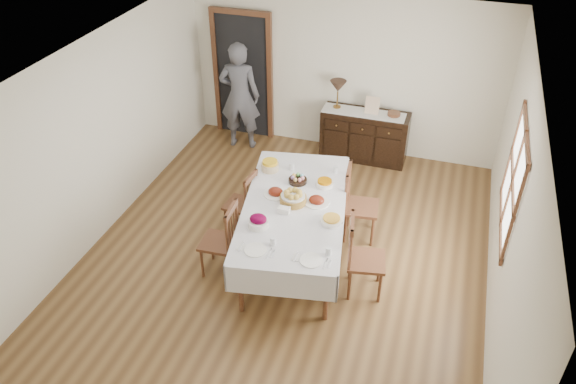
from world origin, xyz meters
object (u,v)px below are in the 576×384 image
(chair_right_far, at_px, (357,203))
(person, at_px, (240,93))
(table_lamp, at_px, (338,87))
(chair_left_far, at_px, (243,202))
(dining_table, at_px, (294,211))
(chair_left_near, at_px, (222,239))
(sideboard, at_px, (364,136))
(chair_right_near, at_px, (362,256))

(chair_right_far, xyz_separation_m, person, (-2.36, 1.82, 0.43))
(chair_right_far, xyz_separation_m, table_lamp, (-0.78, 2.04, 0.65))
(chair_left_far, distance_m, table_lamp, 2.58)
(chair_right_far, relative_size, person, 0.55)
(dining_table, relative_size, person, 1.33)
(chair_left_near, distance_m, chair_right_far, 1.84)
(dining_table, distance_m, chair_left_near, 0.94)
(sideboard, bearing_deg, chair_right_near, -79.34)
(chair_right_near, bearing_deg, chair_right_far, 4.07)
(chair_left_far, xyz_separation_m, table_lamp, (0.68, 2.38, 0.72))
(dining_table, xyz_separation_m, chair_left_near, (-0.75, -0.52, -0.22))
(chair_right_far, xyz_separation_m, sideboard, (-0.30, 2.01, -0.12))
(chair_right_near, height_order, table_lamp, table_lamp)
(chair_right_far, distance_m, sideboard, 2.04)
(sideboard, distance_m, table_lamp, 0.91)
(person, bearing_deg, chair_right_far, 133.05)
(chair_right_near, xyz_separation_m, sideboard, (-0.57, 3.02, -0.11))
(chair_right_near, bearing_deg, sideboard, -0.06)
(dining_table, distance_m, chair_right_far, 0.95)
(dining_table, bearing_deg, person, 114.41)
(chair_right_near, relative_size, chair_right_far, 0.99)
(chair_left_near, height_order, sideboard, chair_left_near)
(chair_left_far, distance_m, chair_right_far, 1.51)
(person, bearing_deg, chair_right_near, 123.59)
(chair_left_far, relative_size, table_lamp, 1.99)
(chair_left_far, distance_m, sideboard, 2.63)
(chair_left_near, xyz_separation_m, table_lamp, (0.62, 3.22, 0.67))
(chair_left_near, height_order, person, person)
(chair_right_far, bearing_deg, table_lamp, 14.72)
(sideboard, xyz_separation_m, table_lamp, (-0.48, 0.02, 0.77))
(chair_left_near, bearing_deg, table_lamp, 165.85)
(table_lamp, bearing_deg, chair_left_far, -106.02)
(dining_table, bearing_deg, chair_right_near, -30.33)
(sideboard, bearing_deg, table_lamp, 177.22)
(chair_left_far, bearing_deg, sideboard, 159.32)
(chair_right_far, bearing_deg, sideboard, 2.24)
(dining_table, xyz_separation_m, table_lamp, (-0.13, 2.70, 0.45))
(chair_left_near, relative_size, sideboard, 0.73)
(chair_left_near, xyz_separation_m, chair_left_far, (-0.06, 0.84, -0.04))
(chair_right_near, distance_m, sideboard, 3.07)
(chair_right_far, relative_size, table_lamp, 2.30)
(dining_table, relative_size, sideboard, 1.87)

